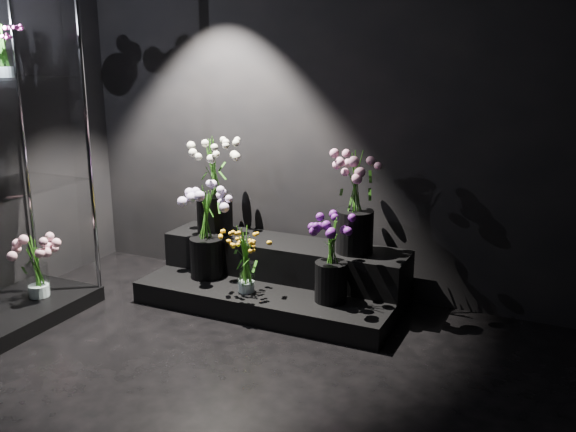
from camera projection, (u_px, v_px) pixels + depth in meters
The scene contains 10 objects.
floor at pixel (168, 411), 3.38m from camera, with size 4.00×4.00×0.00m, color black.
wall_back at pixel (317, 109), 4.76m from camera, with size 4.00×4.00×0.00m, color black.
display_riser at pixel (278, 277), 4.81m from camera, with size 1.90×0.84×0.42m.
bouquet_orange_bells at pixel (246, 259), 4.51m from camera, with size 0.29×0.29×0.48m.
bouquet_lilac at pixel (206, 225), 4.78m from camera, with size 0.50×0.50×0.70m.
bouquet_purple at pixel (331, 255), 4.33m from camera, with size 0.35×0.35×0.59m.
bouquet_cream_roses at pixel (214, 180), 4.98m from camera, with size 0.42×0.42×0.77m.
bouquet_pink_roses at pixel (356, 196), 4.50m from camera, with size 0.41×0.41×0.74m.
bouquet_case_magenta at pixel (3, 48), 4.13m from camera, with size 0.30×0.30×0.35m.
bouquet_case_base_pink at pixel (36, 266), 4.55m from camera, with size 0.42×0.42×0.44m.
Camera 1 is at (1.83, -2.44, 1.89)m, focal length 40.00 mm.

